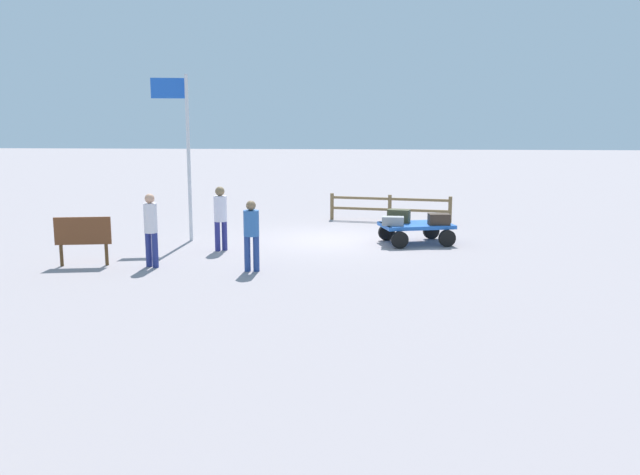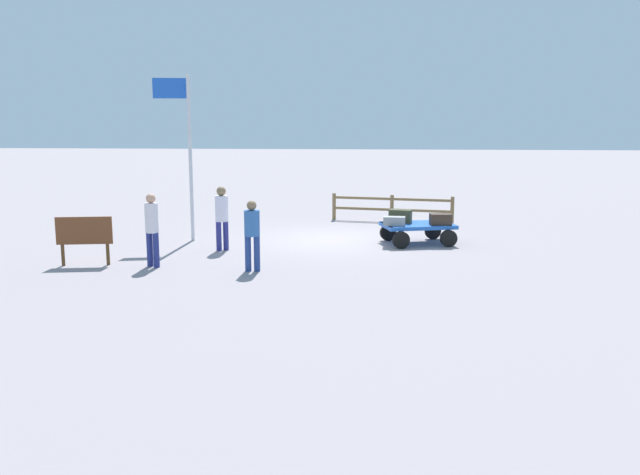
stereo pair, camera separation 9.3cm
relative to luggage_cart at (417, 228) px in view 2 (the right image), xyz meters
The scene contains 12 objects.
ground_plane 2.41m from the luggage_cart, 10.71° to the right, with size 120.00×120.00×0.00m, color gray.
luggage_cart is the anchor object (origin of this frame).
suitcase_grey 0.70m from the luggage_cart, 166.79° to the left, with size 0.60×0.43×0.30m.
suitcase_maroon 0.79m from the luggage_cart, 31.68° to the left, with size 0.60×0.33×0.24m.
suitcase_tan 0.66m from the luggage_cart, 43.42° to the right, with size 0.54×0.39×0.27m.
suitcase_navy 0.57m from the luggage_cart, 17.42° to the right, with size 0.66×0.45×0.36m.
worker_lead 5.42m from the luggage_cart, 43.70° to the left, with size 0.38×0.38×1.61m.
worker_trailing 7.20m from the luggage_cart, 28.88° to the left, with size 0.40×0.40×1.71m.
worker_supervisor 5.34m from the luggage_cart, 15.04° to the left, with size 0.47×0.47×1.68m.
flagpole 6.84m from the luggage_cart, ahead, with size 1.02×0.23×4.60m.
signboard 8.64m from the luggage_cart, 23.48° to the left, with size 1.27×0.29×1.15m.
wooden_fence 4.07m from the luggage_cart, 81.65° to the right, with size 4.04×0.83×0.90m.
Camera 2 is at (-1.15, 18.75, 3.37)m, focal length 37.54 mm.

